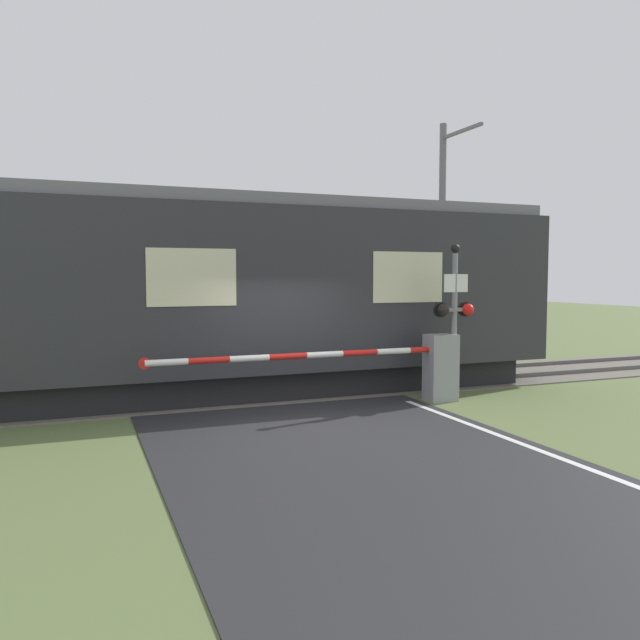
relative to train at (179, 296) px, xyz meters
name	(u,v)px	position (x,y,z in m)	size (l,w,h in m)	color
ground_plane	(308,424)	(1.62, -3.23, -2.11)	(80.00, 80.00, 0.00)	#5B6B3D
track_bed	(256,391)	(1.62, 0.00, -2.08)	(36.00, 3.20, 0.13)	#666056
train	(179,296)	(0.00, 0.00, 0.00)	(16.23, 3.20, 4.12)	black
crossing_barrier	(420,366)	(4.34, -2.31, -1.37)	(6.16, 0.44, 1.34)	gray
signal_post	(455,311)	(5.10, -2.35, -0.31)	(0.88, 0.26, 3.15)	gray
catenary_pole	(443,239)	(7.89, 2.47, 1.46)	(0.20, 1.90, 6.83)	slate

